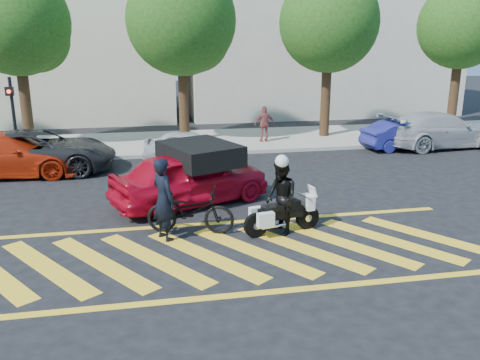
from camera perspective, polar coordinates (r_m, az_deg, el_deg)
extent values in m
plane|color=black|center=(11.40, -0.95, -8.19)|extent=(90.00, 90.00, 0.00)
cube|color=#9E998E|center=(22.78, -6.20, 4.25)|extent=(60.00, 5.00, 0.15)
cube|color=yellow|center=(11.45, -20.81, -9.16)|extent=(2.43, 3.21, 0.01)
cube|color=yellow|center=(11.30, -15.25, -8.99)|extent=(2.43, 3.21, 0.01)
cube|color=yellow|center=(11.26, -9.60, -8.73)|extent=(2.43, 3.21, 0.01)
cube|color=yellow|center=(11.32, -3.97, -8.39)|extent=(2.43, 3.21, 0.01)
cube|color=yellow|center=(11.48, 1.53, -7.98)|extent=(2.43, 3.21, 0.01)
cube|color=yellow|center=(11.75, 6.82, -7.52)|extent=(2.43, 3.21, 0.01)
cube|color=yellow|center=(12.11, 11.83, -7.02)|extent=(2.43, 3.21, 0.01)
cube|color=yellow|center=(12.56, 16.50, -6.50)|extent=(2.43, 3.21, 0.01)
cube|color=yellow|center=(13.09, 20.81, -5.99)|extent=(2.43, 3.21, 0.01)
cube|color=yellow|center=(9.72, 1.04, -12.67)|extent=(12.00, 0.20, 0.01)
cube|color=yellow|center=(13.13, -2.39, -4.84)|extent=(12.00, 0.20, 0.01)
cube|color=beige|center=(31.86, -23.01, 15.35)|extent=(16.00, 8.00, 10.00)
cube|color=beige|center=(33.06, 8.53, 17.24)|extent=(16.00, 8.00, 11.00)
cylinder|color=black|center=(22.90, -22.94, 8.03)|extent=(0.44, 0.44, 4.00)
sphere|color=#1F4211|center=(22.75, -23.82, 15.90)|extent=(4.20, 4.20, 4.20)
sphere|color=#1F4211|center=(22.92, -21.98, 14.50)|extent=(2.73, 2.73, 2.73)
cylinder|color=black|center=(22.48, -6.35, 9.06)|extent=(0.44, 0.44, 4.00)
sphere|color=#1F4211|center=(22.33, -6.61, 17.40)|extent=(4.60, 4.60, 4.60)
sphere|color=#1F4211|center=(22.67, -5.05, 15.68)|extent=(2.99, 2.99, 2.99)
cylinder|color=black|center=(23.89, 9.60, 9.34)|extent=(0.44, 0.44, 4.00)
sphere|color=#1F4211|center=(23.74, 9.97, 17.05)|extent=(4.40, 4.40, 4.40)
sphere|color=#1F4211|center=(24.23, 11.01, 15.41)|extent=(2.86, 2.86, 2.86)
cylinder|color=black|center=(26.84, 22.89, 9.03)|extent=(0.44, 0.44, 4.00)
sphere|color=#1F4211|center=(26.71, 23.63, 15.62)|extent=(4.00, 4.00, 4.00)
sphere|color=#1F4211|center=(27.29, 24.20, 14.27)|extent=(2.60, 2.60, 2.60)
cylinder|color=black|center=(20.82, -24.00, 6.13)|extent=(0.12, 0.12, 3.20)
cube|color=black|center=(20.49, -24.47, 9.05)|extent=(0.28, 0.18, 0.32)
sphere|color=#FF260C|center=(20.40, -24.53, 9.02)|extent=(0.14, 0.14, 0.14)
imported|color=black|center=(11.95, -8.58, -2.16)|extent=(0.76, 0.86, 1.97)
imported|color=black|center=(12.38, -5.61, -3.48)|extent=(2.26, 1.29, 1.12)
cylinder|color=black|center=(12.15, 1.79, -5.11)|extent=(0.61, 0.25, 0.60)
cylinder|color=silver|center=(12.15, 1.79, -5.11)|extent=(0.21, 0.18, 0.18)
cylinder|color=black|center=(12.76, 7.58, -4.18)|extent=(0.61, 0.25, 0.60)
cylinder|color=silver|center=(12.76, 7.58, -4.18)|extent=(0.21, 0.18, 0.18)
cube|color=black|center=(12.34, 4.60, -3.69)|extent=(1.15, 0.46, 0.27)
cube|color=black|center=(12.40, 5.73, -2.73)|extent=(0.45, 0.35, 0.20)
cube|color=black|center=(12.19, 3.67, -3.11)|extent=(0.55, 0.40, 0.11)
cube|color=silver|center=(12.63, 7.65, -2.45)|extent=(0.27, 0.41, 0.36)
cube|color=silver|center=(12.33, 1.96, -3.79)|extent=(0.43, 0.24, 0.34)
cube|color=silver|center=(11.93, 2.90, -4.49)|extent=(0.43, 0.24, 0.34)
imported|color=black|center=(12.23, 4.62, -1.99)|extent=(0.85, 1.00, 1.81)
imported|color=#B0081E|center=(14.43, -5.54, 0.26)|extent=(4.92, 3.48, 1.56)
imported|color=#B6250B|center=(19.04, -24.68, 2.59)|extent=(5.17, 2.24, 1.48)
imported|color=black|center=(19.10, -21.89, 2.97)|extent=(5.42, 2.56, 1.50)
imported|color=silver|center=(19.48, -5.71, 3.82)|extent=(3.63, 1.83, 1.19)
imported|color=navy|center=(22.64, 18.07, 4.86)|extent=(3.84, 1.70, 1.23)
imported|color=#9CA0A4|center=(23.43, 21.58, 5.25)|extent=(5.40, 2.61, 1.52)
imported|color=#954543|center=(22.32, 2.78, 6.31)|extent=(0.92, 0.39, 1.56)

